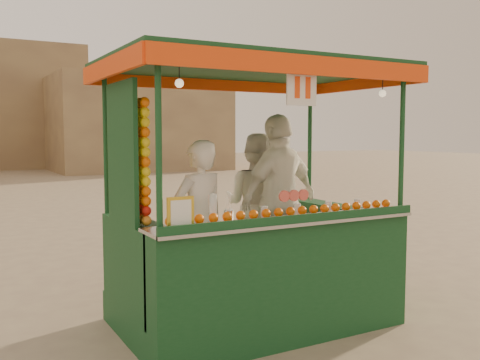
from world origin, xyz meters
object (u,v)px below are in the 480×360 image
vendor_left (199,222)px  juice_cart (252,243)px  vendor_right (280,199)px  vendor_middle (256,205)px

vendor_left → juice_cart: bearing=157.7°
vendor_left → vendor_right: bearing=178.6°
vendor_left → vendor_right: size_ratio=0.85×
vendor_left → vendor_middle: size_ratio=0.96×
juice_cart → vendor_middle: size_ratio=1.77×
juice_cart → vendor_right: (0.53, 0.31, 0.38)m
vendor_middle → vendor_right: 0.42m
juice_cart → vendor_right: bearing=30.3°
vendor_left → vendor_middle: bearing=-161.3°
vendor_right → vendor_middle: bearing=-96.6°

